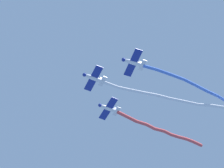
% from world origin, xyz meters
% --- Properties ---
extents(airplane_lead, '(5.64, 7.40, 1.82)m').
position_xyz_m(airplane_lead, '(-0.60, 0.99, 77.68)').
color(airplane_lead, silver).
extents(smoke_trail_lead, '(32.20, 2.14, 3.20)m').
position_xyz_m(smoke_trail_lead, '(-18.86, -0.40, 76.38)').
color(smoke_trail_lead, white).
extents(airplane_left_wing, '(5.58, 7.38, 1.82)m').
position_xyz_m(airplane_left_wing, '(-8.43, 6.64, 77.68)').
color(airplane_left_wing, silver).
extents(smoke_trail_left_wing, '(28.07, 9.97, 1.43)m').
position_xyz_m(smoke_trail_left_wing, '(-24.89, 2.20, 77.91)').
color(smoke_trail_left_wing, '#4C75DB').
extents(airplane_right_wing, '(5.65, 7.39, 1.82)m').
position_xyz_m(airplane_right_wing, '(-5.41, -7.39, 77.98)').
color(airplane_right_wing, silver).
extents(smoke_trail_right_wing, '(23.70, 7.74, 1.33)m').
position_xyz_m(smoke_trail_right_wing, '(-19.40, -11.64, 77.59)').
color(smoke_trail_right_wing, '#DB4C4C').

